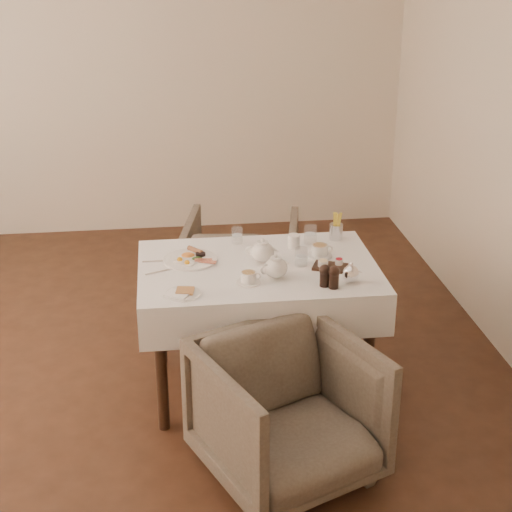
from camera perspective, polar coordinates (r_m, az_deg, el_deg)
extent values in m
plane|color=black|center=(4.65, -8.98, -9.02)|extent=(5.00, 5.00, 0.00)
plane|color=beige|center=(6.53, -9.32, 13.96)|extent=(4.50, 0.00, 4.50)
plane|color=beige|center=(1.78, -13.57, -11.96)|extent=(4.50, 0.00, 4.50)
cube|color=black|center=(4.22, 0.15, -1.14)|extent=(1.20, 0.80, 0.04)
cube|color=white|center=(4.25, 0.14, -2.16)|extent=(1.28, 0.88, 0.23)
cylinder|color=black|center=(4.66, -7.01, -3.92)|extent=(0.06, 0.06, 0.70)
cylinder|color=black|center=(4.77, 6.08, -3.20)|extent=(0.06, 0.06, 0.70)
cylinder|color=black|center=(4.06, -6.90, -8.25)|extent=(0.06, 0.06, 0.70)
cylinder|color=black|center=(4.19, 8.14, -7.27)|extent=(0.06, 0.06, 0.70)
imported|color=#4B4237|center=(3.73, 2.31, -11.31)|extent=(0.98, 0.99, 0.69)
imported|color=#4B4237|center=(5.20, -1.06, -0.85)|extent=(0.86, 0.88, 0.68)
cylinder|color=white|center=(4.28, -4.80, -0.27)|extent=(0.30, 0.30, 0.01)
ellipsoid|color=orange|center=(4.32, -4.97, 0.16)|extent=(0.07, 0.07, 0.03)
cylinder|color=brown|center=(4.36, -4.44, 0.42)|extent=(0.09, 0.10, 0.03)
cylinder|color=black|center=(4.31, -4.05, 0.12)|extent=(0.05, 0.05, 0.02)
cube|color=maroon|center=(4.23, -3.70, -0.35)|extent=(0.10, 0.06, 0.01)
ellipsoid|color=#264C19|center=(4.27, -4.30, -0.14)|extent=(0.06, 0.05, 0.02)
cylinder|color=white|center=(3.90, -5.31, -2.74)|extent=(0.17, 0.17, 0.01)
cube|color=#985B31|center=(3.90, -5.18, -2.53)|extent=(0.10, 0.10, 0.01)
cube|color=white|center=(3.88, -5.73, -2.82)|extent=(0.14, 0.13, 0.01)
cylinder|color=white|center=(4.42, 2.76, 1.07)|extent=(0.09, 0.09, 0.08)
cylinder|color=white|center=(4.01, -0.55, -1.92)|extent=(0.12, 0.12, 0.01)
cylinder|color=white|center=(3.99, -0.55, -1.53)|extent=(0.09, 0.09, 0.05)
cylinder|color=tan|center=(3.98, -0.55, -1.20)|extent=(0.07, 0.07, 0.00)
cylinder|color=white|center=(4.34, 4.65, 0.03)|extent=(0.14, 0.14, 0.01)
cylinder|color=white|center=(4.32, 4.66, 0.45)|extent=(0.10, 0.10, 0.06)
cylinder|color=tan|center=(4.31, 4.67, 0.79)|extent=(0.08, 0.08, 0.00)
cylinder|color=silver|center=(4.49, -1.38, 1.50)|extent=(0.08, 0.08, 0.09)
cylinder|color=silver|center=(4.20, 3.30, -0.05)|extent=(0.09, 0.09, 0.10)
cylinder|color=silver|center=(4.50, 3.97, 1.57)|extent=(0.08, 0.08, 0.10)
cube|color=black|center=(4.19, 5.42, -0.79)|extent=(0.21, 0.18, 0.02)
cylinder|color=white|center=(4.17, 4.90, -0.53)|extent=(0.06, 0.06, 0.03)
cylinder|color=maroon|center=(4.20, 6.06, -0.42)|extent=(0.04, 0.04, 0.03)
cylinder|color=silver|center=(4.57, 5.84, 1.77)|extent=(0.08, 0.08, 0.09)
cube|color=silver|center=(4.29, -6.94, -0.38)|extent=(0.20, 0.02, 0.00)
cube|color=silver|center=(4.16, -6.87, -1.11)|extent=(0.18, 0.08, 0.00)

